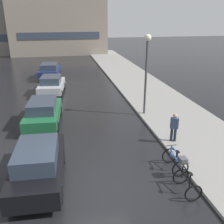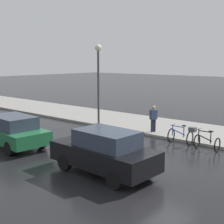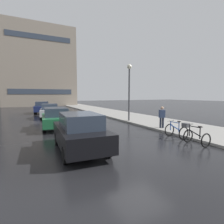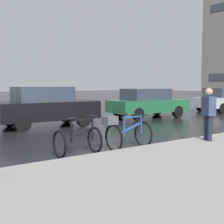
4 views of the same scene
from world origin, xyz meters
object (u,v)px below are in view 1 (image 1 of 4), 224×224
(pedestrian, at_px, (174,127))
(car_green, at_px, (43,112))
(bicycle_second, at_px, (177,161))
(car_navy, at_px, (50,71))
(bicycle_nearest, at_px, (187,183))
(car_silver, at_px, (52,85))
(car_black, at_px, (38,164))
(streetlamp, at_px, (147,61))

(pedestrian, bearing_deg, car_green, 149.65)
(bicycle_second, distance_m, car_navy, 19.41)
(bicycle_nearest, distance_m, car_navy, 20.66)
(bicycle_nearest, height_order, car_navy, car_navy)
(car_green, relative_size, car_silver, 1.08)
(car_black, height_order, streetlamp, streetlamp)
(bicycle_nearest, relative_size, car_green, 0.24)
(bicycle_nearest, bearing_deg, car_silver, 110.36)
(bicycle_second, xyz_separation_m, car_green, (-5.81, 6.33, 0.29))
(car_navy, height_order, streetlamp, streetlamp)
(car_silver, height_order, car_navy, car_navy)
(car_black, height_order, pedestrian, car_black)
(car_navy, bearing_deg, pedestrian, -67.42)
(car_silver, height_order, pedestrian, pedestrian)
(car_black, distance_m, car_navy, 18.20)
(streetlamp, bearing_deg, bicycle_second, -96.21)
(car_silver, bearing_deg, car_green, -92.93)
(car_black, bearing_deg, streetlamp, 44.00)
(bicycle_second, xyz_separation_m, car_silver, (-5.47, 12.85, 0.27))
(car_silver, bearing_deg, car_black, -90.90)
(bicycle_second, relative_size, car_black, 0.32)
(bicycle_second, height_order, pedestrian, pedestrian)
(car_silver, bearing_deg, streetlamp, -45.89)
(bicycle_second, height_order, car_green, car_green)
(bicycle_nearest, xyz_separation_m, car_navy, (-5.59, 19.89, 0.43))
(pedestrian, height_order, streetlamp, streetlamp)
(bicycle_nearest, distance_m, car_silver, 15.16)
(car_silver, relative_size, streetlamp, 0.79)
(bicycle_second, xyz_separation_m, car_navy, (-5.79, 18.53, 0.32))
(car_green, relative_size, streetlamp, 0.85)
(car_green, distance_m, streetlamp, 7.10)
(bicycle_second, bearing_deg, car_green, 132.56)
(car_silver, distance_m, car_navy, 5.68)
(car_silver, xyz_separation_m, pedestrian, (6.40, -10.47, 0.16))
(car_black, height_order, car_green, car_black)
(bicycle_nearest, bearing_deg, pedestrian, 73.21)
(bicycle_nearest, height_order, pedestrian, pedestrian)
(bicycle_second, relative_size, car_silver, 0.33)
(car_black, xyz_separation_m, car_navy, (-0.12, 18.20, -0.03))
(bicycle_nearest, bearing_deg, car_black, 162.91)
(bicycle_nearest, relative_size, streetlamp, 0.21)
(car_black, bearing_deg, car_green, 91.30)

